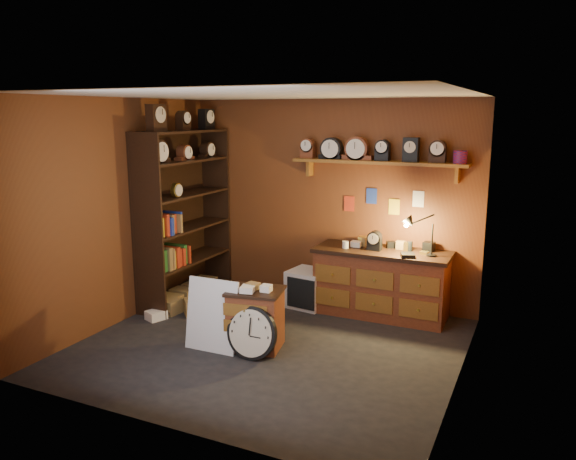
# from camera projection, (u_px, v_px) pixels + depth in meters

# --- Properties ---
(floor) EXTENTS (4.00, 4.00, 0.00)m
(floor) POSITION_uv_depth(u_px,v_px,m) (269.00, 346.00, 6.17)
(floor) COLOR black
(floor) RESTS_ON ground
(room_shell) EXTENTS (4.02, 3.62, 2.71)m
(room_shell) POSITION_uv_depth(u_px,v_px,m) (276.00, 190.00, 5.90)
(room_shell) COLOR brown
(room_shell) RESTS_ON ground
(shelving_unit) EXTENTS (0.47, 1.60, 2.58)m
(shelving_unit) POSITION_uv_depth(u_px,v_px,m) (182.00, 209.00, 7.53)
(shelving_unit) COLOR black
(shelving_unit) RESTS_ON ground
(workbench) EXTENTS (1.68, 0.66, 1.36)m
(workbench) POSITION_uv_depth(u_px,v_px,m) (381.00, 279.00, 7.04)
(workbench) COLOR brown
(workbench) RESTS_ON ground
(low_cabinet) EXTENTS (0.67, 0.60, 0.75)m
(low_cabinet) POSITION_uv_depth(u_px,v_px,m) (255.00, 316.00, 6.08)
(low_cabinet) COLOR brown
(low_cabinet) RESTS_ON ground
(big_round_clock) EXTENTS (0.56, 0.18, 0.56)m
(big_round_clock) POSITION_uv_depth(u_px,v_px,m) (252.00, 333.00, 5.83)
(big_round_clock) COLOR black
(big_round_clock) RESTS_ON ground
(white_panel) EXTENTS (0.60, 0.18, 0.79)m
(white_panel) POSITION_uv_depth(u_px,v_px,m) (213.00, 349.00, 6.10)
(white_panel) COLOR silver
(white_panel) RESTS_ON ground
(mini_fridge) EXTENTS (0.53, 0.55, 0.49)m
(mini_fridge) POSITION_uv_depth(u_px,v_px,m) (308.00, 288.00, 7.41)
(mini_fridge) COLOR silver
(mini_fridge) RESTS_ON ground
(floor_box_a) EXTENTS (0.32, 0.28, 0.18)m
(floor_box_a) POSITION_uv_depth(u_px,v_px,m) (169.00, 306.00, 7.20)
(floor_box_a) COLOR olive
(floor_box_a) RESTS_ON ground
(floor_box_b) EXTENTS (0.26, 0.28, 0.11)m
(floor_box_b) POSITION_uv_depth(u_px,v_px,m) (156.00, 315.00, 6.97)
(floor_box_b) COLOR white
(floor_box_b) RESTS_ON ground
(floor_box_c) EXTENTS (0.36, 0.36, 0.21)m
(floor_box_c) POSITION_uv_depth(u_px,v_px,m) (196.00, 307.00, 7.13)
(floor_box_c) COLOR olive
(floor_box_c) RESTS_ON ground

